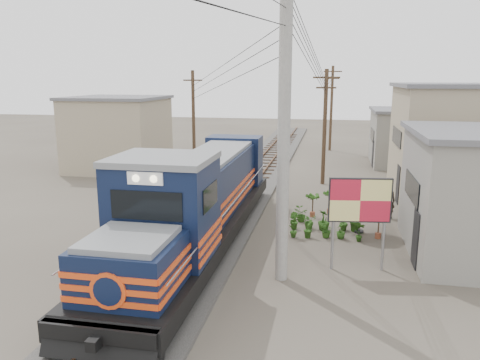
% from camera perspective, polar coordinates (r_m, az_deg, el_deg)
% --- Properties ---
extents(ground, '(120.00, 120.00, 0.00)m').
position_cam_1_polar(ground, '(17.01, -6.79, -10.20)').
color(ground, '#473F35').
rests_on(ground, ground).
extents(ballast, '(3.60, 70.00, 0.16)m').
position_cam_1_polar(ballast, '(26.20, -0.08, -1.79)').
color(ballast, '#595651').
rests_on(ballast, ground).
extents(track, '(1.15, 70.00, 0.12)m').
position_cam_1_polar(track, '(26.16, -0.08, -1.41)').
color(track, '#51331E').
rests_on(track, ground).
extents(locomotive, '(3.02, 16.46, 4.08)m').
position_cam_1_polar(locomotive, '(18.19, -5.07, -2.75)').
color(locomotive, black).
rests_on(locomotive, ground).
extents(utility_pole_main, '(0.40, 0.40, 10.00)m').
position_cam_1_polar(utility_pole_main, '(14.56, 5.38, 6.38)').
color(utility_pole_main, '#9E9B93').
rests_on(utility_pole_main, ground).
extents(wooden_pole_mid, '(1.60, 0.24, 7.00)m').
position_cam_1_polar(wooden_pole_mid, '(29.05, 10.29, 6.62)').
color(wooden_pole_mid, '#4C3826').
rests_on(wooden_pole_mid, ground).
extents(wooden_pole_far, '(1.60, 0.24, 7.50)m').
position_cam_1_polar(wooden_pole_far, '(42.99, 11.08, 8.76)').
color(wooden_pole_far, '#4C3826').
rests_on(wooden_pole_far, ground).
extents(wooden_pole_left, '(1.60, 0.24, 7.00)m').
position_cam_1_polar(wooden_pole_left, '(34.50, -5.69, 7.65)').
color(wooden_pole_left, '#4C3826').
rests_on(wooden_pole_left, ground).
extents(power_lines, '(9.65, 19.00, 3.30)m').
position_cam_1_polar(power_lines, '(23.97, -1.16, 14.93)').
color(power_lines, black).
rests_on(power_lines, ground).
extents(shophouse_mid, '(8.40, 7.35, 6.20)m').
position_cam_1_polar(shophouse_mid, '(28.15, 26.69, 4.15)').
color(shophouse_mid, gray).
rests_on(shophouse_mid, ground).
extents(shophouse_back, '(6.30, 6.30, 4.20)m').
position_cam_1_polar(shophouse_back, '(37.66, 20.40, 4.94)').
color(shophouse_back, gray).
rests_on(shophouse_back, ground).
extents(shophouse_left, '(6.30, 6.30, 5.20)m').
position_cam_1_polar(shophouse_left, '(34.56, -14.63, 5.54)').
color(shophouse_left, gray).
rests_on(shophouse_left, ground).
extents(billboard, '(2.10, 0.42, 3.25)m').
position_cam_1_polar(billboard, '(16.22, 14.41, -2.72)').
color(billboard, '#99999E').
rests_on(billboard, ground).
extents(market_umbrella, '(2.33, 2.33, 2.18)m').
position_cam_1_polar(market_umbrella, '(20.31, 14.57, -1.09)').
color(market_umbrella, black).
rests_on(market_umbrella, ground).
extents(vendor, '(0.60, 0.40, 1.63)m').
position_cam_1_polar(vendor, '(23.10, 17.65, -2.46)').
color(vendor, black).
rests_on(vendor, ground).
extents(plant_nursery, '(3.25, 2.80, 1.14)m').
position_cam_1_polar(plant_nursery, '(20.52, 10.29, -5.06)').
color(plant_nursery, '#285418').
rests_on(plant_nursery, ground).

